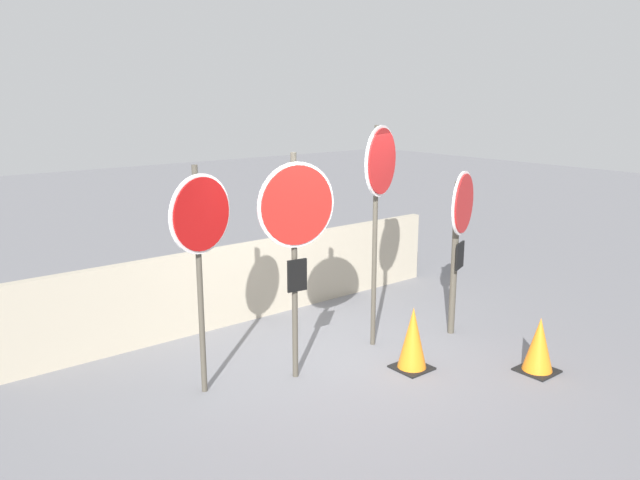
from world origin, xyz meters
The scene contains 8 objects.
ground_plane centered at (0.00, 0.00, 0.00)m, with size 40.00×40.00×0.00m, color slate.
fence_back centered at (0.00, 1.69, 0.52)m, with size 6.25×0.12×1.04m.
stop_sign_0 centered at (-1.52, 0.16, 1.67)m, with size 0.74×0.24×2.29m.
stop_sign_1 centered at (-0.62, -0.14, 1.69)m, with size 0.85×0.16×2.37m.
stop_sign_2 centered at (0.65, -0.01, 1.99)m, with size 0.74×0.33×2.59m.
stop_sign_3 centered at (1.67, -0.36, 1.41)m, with size 0.72×0.32×2.04m.
traffic_cone_0 centered at (1.51, -1.63, 0.30)m, with size 0.39×0.39×0.61m.
traffic_cone_1 centered at (0.50, -0.73, 0.35)m, with size 0.38×0.38×0.70m.
Camera 1 is at (-4.22, -5.05, 2.93)m, focal length 35.00 mm.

